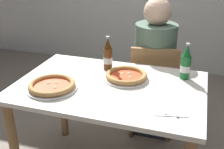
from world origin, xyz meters
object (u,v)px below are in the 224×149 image
at_px(chair_behind_table, 153,85).
at_px(pizza_margherita_near, 126,76).
at_px(beer_bottle_left, 186,64).
at_px(beer_bottle_center, 108,56).
at_px(diner_seated, 154,72).
at_px(napkin_with_cutlery, 170,107).
at_px(dining_table_main, 110,100).
at_px(pizza_marinara_far, 52,86).

xyz_separation_m(chair_behind_table, pizza_margherita_near, (-0.11, -0.49, 0.29)).
relative_size(beer_bottle_left, beer_bottle_center, 1.00).
bearing_deg(diner_seated, napkin_with_cutlery, -74.73).
height_order(dining_table_main, napkin_with_cutlery, napkin_with_cutlery).
height_order(dining_table_main, diner_seated, diner_seated).
bearing_deg(beer_bottle_left, beer_bottle_center, -178.66).
bearing_deg(dining_table_main, pizza_margherita_near, 55.54).
height_order(chair_behind_table, beer_bottle_left, beer_bottle_left).
bearing_deg(chair_behind_table, diner_seated, -86.64).
bearing_deg(pizza_marinara_far, diner_seated, 58.77).
distance_m(chair_behind_table, diner_seated, 0.11).
distance_m(pizza_margherita_near, beer_bottle_center, 0.22).
xyz_separation_m(pizza_margherita_near, beer_bottle_center, (-0.17, 0.12, 0.08)).
bearing_deg(napkin_with_cutlery, dining_table_main, 157.34).
xyz_separation_m(pizza_margherita_near, beer_bottle_left, (0.37, 0.13, 0.08)).
height_order(chair_behind_table, pizza_margherita_near, chair_behind_table).
bearing_deg(diner_seated, beer_bottle_left, -56.81).
relative_size(diner_seated, beer_bottle_center, 4.89).
bearing_deg(dining_table_main, beer_bottle_center, 111.07).
bearing_deg(diner_seated, pizza_marinara_far, -121.23).
bearing_deg(pizza_marinara_far, beer_bottle_center, 59.85).
distance_m(dining_table_main, diner_seated, 0.69).
bearing_deg(pizza_margherita_near, dining_table_main, -124.46).
bearing_deg(chair_behind_table, beer_bottle_center, 44.91).
xyz_separation_m(diner_seated, pizza_marinara_far, (-0.50, -0.83, 0.19)).
bearing_deg(pizza_marinara_far, pizza_margherita_near, 34.98).
distance_m(diner_seated, pizza_margherita_near, 0.58).
bearing_deg(napkin_with_cutlery, chair_behind_table, 105.48).
xyz_separation_m(pizza_marinara_far, napkin_with_cutlery, (0.73, -0.00, -0.02)).
relative_size(beer_bottle_left, napkin_with_cutlery, 1.15).
distance_m(pizza_margherita_near, pizza_marinara_far, 0.49).
height_order(dining_table_main, pizza_marinara_far, pizza_marinara_far).
bearing_deg(dining_table_main, diner_seated, 74.91).
relative_size(pizza_marinara_far, beer_bottle_center, 1.27).
bearing_deg(diner_seated, pizza_margherita_near, -100.28).
height_order(dining_table_main, chair_behind_table, chair_behind_table).
distance_m(dining_table_main, pizza_marinara_far, 0.39).
height_order(diner_seated, beer_bottle_left, diner_seated).
distance_m(pizza_margherita_near, beer_bottle_left, 0.40).
height_order(pizza_margherita_near, napkin_with_cutlery, pizza_margherita_near).
xyz_separation_m(diner_seated, pizza_margherita_near, (-0.10, -0.54, 0.19)).
bearing_deg(beer_bottle_left, napkin_with_cutlery, -96.05).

